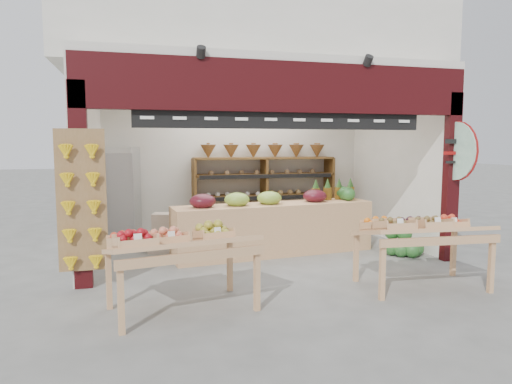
% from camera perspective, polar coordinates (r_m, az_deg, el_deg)
% --- Properties ---
extents(ground, '(60.00, 60.00, 0.00)m').
position_cam_1_polar(ground, '(7.72, 1.15, -7.92)').
color(ground, '#63645F').
rests_on(ground, ground).
extents(shop_structure, '(6.36, 5.12, 5.40)m').
position_cam_1_polar(shop_structure, '(9.29, -1.67, 18.84)').
color(shop_structure, silver).
rests_on(shop_structure, ground).
extents(banana_board, '(0.60, 0.15, 1.80)m').
position_cam_1_polar(banana_board, '(6.12, -20.98, -1.35)').
color(banana_board, olive).
rests_on(banana_board, ground).
extents(gift_sign, '(0.04, 0.93, 0.92)m').
position_cam_1_polar(gift_sign, '(7.73, 23.75, 4.71)').
color(gift_sign, silver).
rests_on(gift_sign, ground).
extents(back_shelving, '(2.99, 0.49, 1.85)m').
position_cam_1_polar(back_shelving, '(9.54, 1.04, 1.92)').
color(back_shelving, brown).
rests_on(back_shelving, ground).
extents(refrigerator, '(0.85, 0.85, 1.80)m').
position_cam_1_polar(refrigerator, '(9.11, -16.83, -0.27)').
color(refrigerator, '#B1B4B8').
rests_on(refrigerator, ground).
extents(cardboard_stack, '(1.07, 0.77, 0.68)m').
position_cam_1_polar(cardboard_stack, '(8.03, -9.85, -5.65)').
color(cardboard_stack, beige).
rests_on(cardboard_stack, ground).
extents(mid_counter, '(3.49, 1.05, 1.08)m').
position_cam_1_polar(mid_counter, '(7.73, 2.25, -4.33)').
color(mid_counter, tan).
rests_on(mid_counter, ground).
extents(display_table_left, '(1.74, 1.19, 1.02)m').
position_cam_1_polar(display_table_left, '(5.18, -10.61, -6.18)').
color(display_table_left, tan).
rests_on(display_table_left, ground).
extents(display_table_right, '(1.64, 0.99, 1.01)m').
position_cam_1_polar(display_table_right, '(6.26, 19.45, -4.21)').
color(display_table_right, tan).
rests_on(display_table_right, ground).
extents(watermelon_pile, '(0.63, 0.65, 0.49)m').
position_cam_1_polar(watermelon_pile, '(8.09, 17.78, -6.18)').
color(watermelon_pile, '#194C1D').
rests_on(watermelon_pile, ground).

